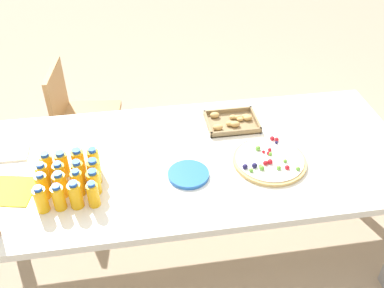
# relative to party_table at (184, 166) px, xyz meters

# --- Properties ---
(ground_plane) EXTENTS (12.00, 12.00, 0.00)m
(ground_plane) POSITION_rel_party_table_xyz_m (0.00, 0.00, -0.67)
(ground_plane) COLOR tan
(party_table) EXTENTS (2.33, 0.99, 0.72)m
(party_table) POSITION_rel_party_table_xyz_m (0.00, 0.00, 0.00)
(party_table) COLOR silver
(party_table) RESTS_ON ground_plane
(chair_far_left) EXTENTS (0.45, 0.45, 0.83)m
(chair_far_left) POSITION_rel_party_table_xyz_m (-0.60, 0.85, -0.17)
(chair_far_left) COLOR #B7844C
(chair_far_left) RESTS_ON ground_plane
(juice_bottle_0) EXTENTS (0.06, 0.06, 0.14)m
(juice_bottle_0) POSITION_rel_party_table_xyz_m (-0.67, -0.26, 0.12)
(juice_bottle_0) COLOR #F9AF14
(juice_bottle_0) RESTS_ON party_table
(juice_bottle_1) EXTENTS (0.06, 0.06, 0.14)m
(juice_bottle_1) POSITION_rel_party_table_xyz_m (-0.60, -0.26, 0.12)
(juice_bottle_1) COLOR #FAAE14
(juice_bottle_1) RESTS_ON party_table
(juice_bottle_2) EXTENTS (0.06, 0.06, 0.14)m
(juice_bottle_2) POSITION_rel_party_table_xyz_m (-0.52, -0.26, 0.12)
(juice_bottle_2) COLOR #F8AD14
(juice_bottle_2) RESTS_ON party_table
(juice_bottle_3) EXTENTS (0.05, 0.05, 0.13)m
(juice_bottle_3) POSITION_rel_party_table_xyz_m (-0.45, -0.26, 0.12)
(juice_bottle_3) COLOR #FAAC14
(juice_bottle_3) RESTS_ON party_table
(juice_bottle_4) EXTENTS (0.05, 0.05, 0.14)m
(juice_bottle_4) POSITION_rel_party_table_xyz_m (-0.67, -0.17, 0.12)
(juice_bottle_4) COLOR #F9AC14
(juice_bottle_4) RESTS_ON party_table
(juice_bottle_5) EXTENTS (0.06, 0.06, 0.14)m
(juice_bottle_5) POSITION_rel_party_table_xyz_m (-0.59, -0.18, 0.12)
(juice_bottle_5) COLOR #F9AD14
(juice_bottle_5) RESTS_ON party_table
(juice_bottle_6) EXTENTS (0.05, 0.05, 0.14)m
(juice_bottle_6) POSITION_rel_party_table_xyz_m (-0.52, -0.18, 0.12)
(juice_bottle_6) COLOR #F9AF14
(juice_bottle_6) RESTS_ON party_table
(juice_bottle_7) EXTENTS (0.06, 0.06, 0.13)m
(juice_bottle_7) POSITION_rel_party_table_xyz_m (-0.44, -0.18, 0.12)
(juice_bottle_7) COLOR #FAAF14
(juice_bottle_7) RESTS_ON party_table
(juice_bottle_8) EXTENTS (0.06, 0.06, 0.14)m
(juice_bottle_8) POSITION_rel_party_table_xyz_m (-0.68, -0.11, 0.12)
(juice_bottle_8) COLOR #F8AC14
(juice_bottle_8) RESTS_ON party_table
(juice_bottle_9) EXTENTS (0.06, 0.06, 0.14)m
(juice_bottle_9) POSITION_rel_party_table_xyz_m (-0.60, -0.11, 0.12)
(juice_bottle_9) COLOR #FAAD14
(juice_bottle_9) RESTS_ON party_table
(juice_bottle_10) EXTENTS (0.06, 0.06, 0.14)m
(juice_bottle_10) POSITION_rel_party_table_xyz_m (-0.52, -0.11, 0.12)
(juice_bottle_10) COLOR #F9AE14
(juice_bottle_10) RESTS_ON party_table
(juice_bottle_11) EXTENTS (0.06, 0.06, 0.14)m
(juice_bottle_11) POSITION_rel_party_table_xyz_m (-0.44, -0.11, 0.12)
(juice_bottle_11) COLOR #F9AD14
(juice_bottle_11) RESTS_ON party_table
(juice_bottle_12) EXTENTS (0.06, 0.06, 0.14)m
(juice_bottle_12) POSITION_rel_party_table_xyz_m (-0.67, -0.03, 0.12)
(juice_bottle_12) COLOR #FAAB14
(juice_bottle_12) RESTS_ON party_table
(juice_bottle_13) EXTENTS (0.06, 0.06, 0.14)m
(juice_bottle_13) POSITION_rel_party_table_xyz_m (-0.60, -0.03, 0.12)
(juice_bottle_13) COLOR #F8AB14
(juice_bottle_13) RESTS_ON party_table
(juice_bottle_14) EXTENTS (0.06, 0.06, 0.14)m
(juice_bottle_14) POSITION_rel_party_table_xyz_m (-0.52, -0.03, 0.12)
(juice_bottle_14) COLOR #FAAB14
(juice_bottle_14) RESTS_ON party_table
(juice_bottle_15) EXTENTS (0.06, 0.06, 0.14)m
(juice_bottle_15) POSITION_rel_party_table_xyz_m (-0.45, -0.03, 0.12)
(juice_bottle_15) COLOR #FBAE14
(juice_bottle_15) RESTS_ON party_table
(fruit_pizza) EXTENTS (0.37, 0.37, 0.05)m
(fruit_pizza) POSITION_rel_party_table_xyz_m (0.42, -0.10, 0.07)
(fruit_pizza) COLOR tan
(fruit_pizza) RESTS_ON party_table
(snack_tray) EXTENTS (0.29, 0.22, 0.04)m
(snack_tray) POSITION_rel_party_table_xyz_m (0.31, 0.25, 0.07)
(snack_tray) COLOR olive
(snack_tray) RESTS_ON party_table
(plate_stack) EXTENTS (0.20, 0.20, 0.02)m
(plate_stack) POSITION_rel_party_table_xyz_m (-0.00, -0.14, 0.07)
(plate_stack) COLOR blue
(plate_stack) RESTS_ON party_table
(napkin_stack) EXTENTS (0.15, 0.15, 0.01)m
(napkin_stack) POSITION_rel_party_table_xyz_m (-0.87, 0.18, 0.06)
(napkin_stack) COLOR white
(napkin_stack) RESTS_ON party_table
(paper_folder) EXTENTS (0.30, 0.25, 0.01)m
(paper_folder) POSITION_rel_party_table_xyz_m (-0.86, -0.11, 0.06)
(paper_folder) COLOR yellow
(paper_folder) RESTS_ON party_table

